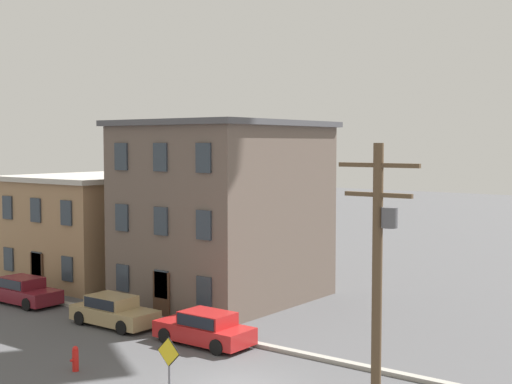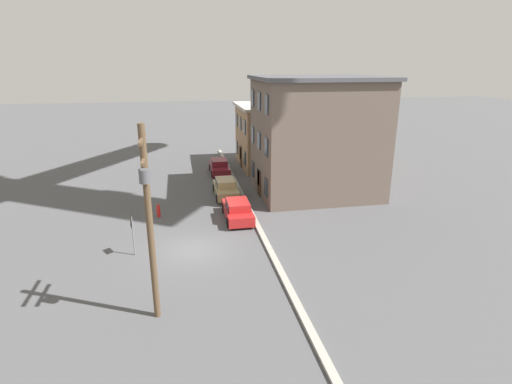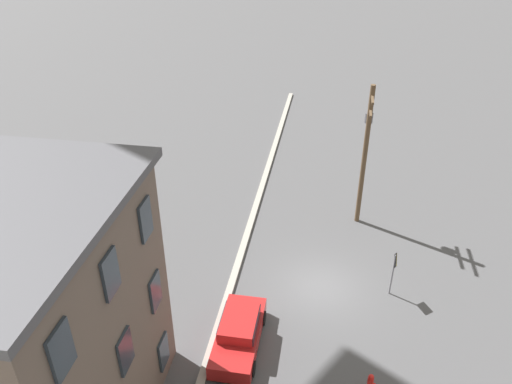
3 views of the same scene
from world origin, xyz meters
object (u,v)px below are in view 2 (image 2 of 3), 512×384
object	(u,v)px
car_tan	(226,187)
car_red	(238,209)
car_maroon	(219,166)
caution_sign	(132,228)
utility_pole	(149,215)
fire_hydrant	(159,211)

from	to	relation	value
car_tan	car_red	distance (m)	5.51
car_maroon	car_red	bearing A→B (deg)	-0.02
caution_sign	car_red	bearing A→B (deg)	123.16
caution_sign	car_maroon	bearing A→B (deg)	158.58
car_tan	caution_sign	distance (m)	11.94
car_maroon	utility_pole	world-z (taller)	utility_pole
utility_pole	car_tan	bearing A→B (deg)	163.02
utility_pole	fire_hydrant	bearing A→B (deg)	-178.10
caution_sign	utility_pole	size ratio (longest dim) A/B	0.30
car_maroon	fire_hydrant	distance (m)	12.61
car_red	fire_hydrant	world-z (taller)	car_red
caution_sign	fire_hydrant	distance (m)	6.23
car_maroon	utility_pole	bearing A→B (deg)	-12.41
car_red	fire_hydrant	size ratio (longest dim) A/B	4.58
caution_sign	fire_hydrant	xyz separation A→B (m)	(-6.00, 1.16, -1.22)
car_red	fire_hydrant	distance (m)	5.84
car_red	caution_sign	world-z (taller)	caution_sign
caution_sign	utility_pole	bearing A→B (deg)	13.84
car_red	car_maroon	bearing A→B (deg)	179.98
utility_pole	car_maroon	bearing A→B (deg)	167.59
car_tan	utility_pole	size ratio (longest dim) A/B	0.51
car_maroon	utility_pole	distance (m)	24.58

